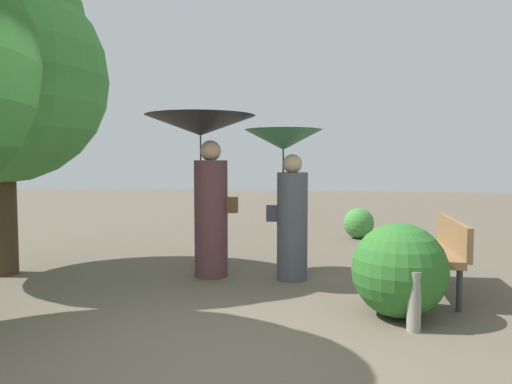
# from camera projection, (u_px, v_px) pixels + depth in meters

# --- Properties ---
(ground_plane) EXTENTS (40.00, 40.00, 0.00)m
(ground_plane) POSITION_uv_depth(u_px,v_px,m) (211.00, 354.00, 3.61)
(ground_plane) COLOR brown
(person_left) EXTENTS (1.39, 1.39, 2.05)m
(person_left) POSITION_uv_depth(u_px,v_px,m) (204.00, 159.00, 5.97)
(person_left) COLOR #563338
(person_left) RESTS_ON ground
(person_right) EXTENTS (0.96, 0.96, 1.86)m
(person_right) POSITION_uv_depth(u_px,v_px,m) (288.00, 179.00, 5.83)
(person_right) COLOR #474C56
(person_right) RESTS_ON ground
(park_bench) EXTENTS (0.59, 1.53, 0.83)m
(park_bench) POSITION_uv_depth(u_px,v_px,m) (438.00, 247.00, 5.28)
(park_bench) COLOR #38383D
(park_bench) RESTS_ON ground
(bush_path_left) EXTENTS (0.58, 0.58, 0.58)m
(bush_path_left) POSITION_uv_depth(u_px,v_px,m) (359.00, 223.00, 9.03)
(bush_path_left) COLOR #428C3D
(bush_path_left) RESTS_ON ground
(bush_path_right) EXTENTS (0.89, 0.89, 0.89)m
(bush_path_right) POSITION_uv_depth(u_px,v_px,m) (399.00, 270.00, 4.46)
(bush_path_right) COLOR #2D6B28
(bush_path_right) RESTS_ON ground
(path_marker_post) EXTENTS (0.12, 0.12, 0.53)m
(path_marker_post) POSITION_uv_depth(u_px,v_px,m) (414.00, 301.00, 4.08)
(path_marker_post) COLOR gray
(path_marker_post) RESTS_ON ground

